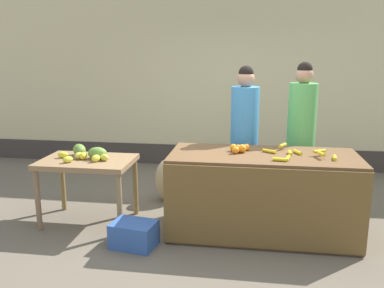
{
  "coord_description": "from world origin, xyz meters",
  "views": [
    {
      "loc": [
        0.32,
        -4.22,
        1.95
      ],
      "look_at": [
        -0.33,
        0.15,
        0.95
      ],
      "focal_mm": 37.57,
      "sensor_mm": 36.0,
      "label": 1
    }
  ],
  "objects_px": {
    "vendor_woman_blue_shirt": "(244,139)",
    "produce_crate": "(134,234)",
    "vendor_woman_green_shirt": "(301,138)",
    "produce_sack": "(168,180)"
  },
  "relations": [
    {
      "from": "vendor_woman_blue_shirt",
      "to": "produce_crate",
      "type": "height_order",
      "value": "vendor_woman_blue_shirt"
    },
    {
      "from": "vendor_woman_green_shirt",
      "to": "produce_sack",
      "type": "xyz_separation_m",
      "value": [
        -1.69,
        0.05,
        -0.65
      ]
    },
    {
      "from": "vendor_woman_green_shirt",
      "to": "vendor_woman_blue_shirt",
      "type": "bearing_deg",
      "value": -173.77
    },
    {
      "from": "vendor_woman_green_shirt",
      "to": "produce_sack",
      "type": "height_order",
      "value": "vendor_woman_green_shirt"
    },
    {
      "from": "produce_crate",
      "to": "produce_sack",
      "type": "bearing_deg",
      "value": 86.57
    },
    {
      "from": "produce_crate",
      "to": "produce_sack",
      "type": "height_order",
      "value": "produce_sack"
    },
    {
      "from": "vendor_woman_green_shirt",
      "to": "produce_sack",
      "type": "distance_m",
      "value": 1.81
    },
    {
      "from": "produce_crate",
      "to": "produce_sack",
      "type": "distance_m",
      "value": 1.35
    },
    {
      "from": "vendor_woman_blue_shirt",
      "to": "vendor_woman_green_shirt",
      "type": "bearing_deg",
      "value": 6.23
    },
    {
      "from": "vendor_woman_blue_shirt",
      "to": "produce_crate",
      "type": "distance_m",
      "value": 1.8
    }
  ]
}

